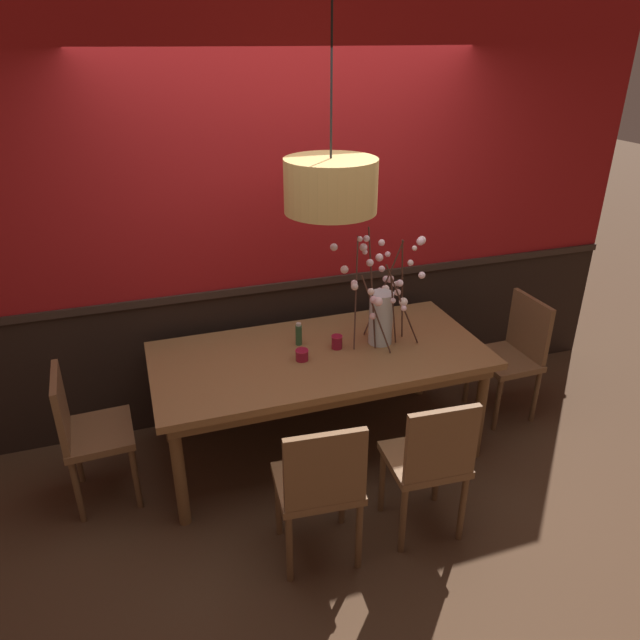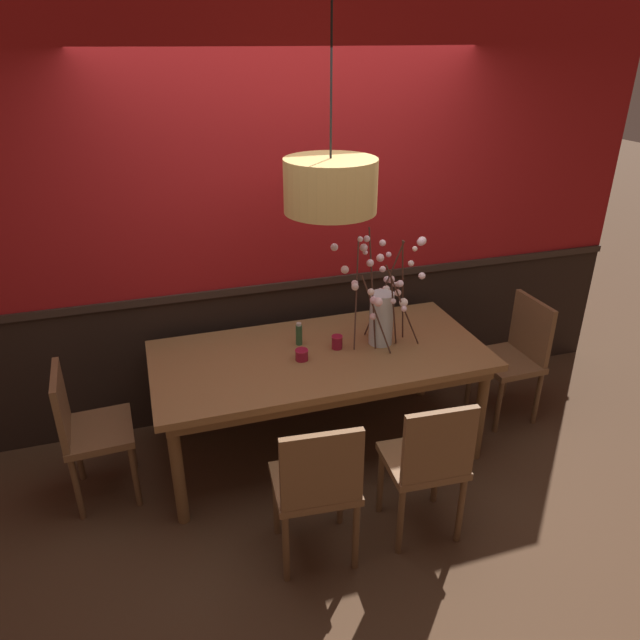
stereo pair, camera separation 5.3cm
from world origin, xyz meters
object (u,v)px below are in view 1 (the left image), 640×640
chair_far_side_right (315,317)px  condiment_bottle (299,334)px  chair_head_west_end (86,428)px  candle_holder_nearer_center (302,355)px  pendant_lamp (331,186)px  vase_with_blossoms (381,310)px  dining_table (320,363)px  chair_near_side_left (320,484)px  chair_far_side_left (249,330)px  chair_head_east_end (514,350)px  chair_near_side_right (430,460)px  candle_holder_nearer_edge (337,342)px

chair_far_side_right → condiment_bottle: bearing=-115.0°
chair_head_west_end → candle_holder_nearer_center: chair_head_west_end is taller
pendant_lamp → vase_with_blossoms: bearing=13.9°
dining_table → chair_near_side_left: size_ratio=2.33×
dining_table → chair_far_side_right: size_ratio=2.20×
condiment_bottle → chair_far_side_left: bearing=103.1°
chair_far_side_right → condiment_bottle: chair_far_side_right is taller
chair_head_east_end → chair_far_side_right: chair_far_side_right is taller
chair_near_side_right → pendant_lamp: size_ratio=0.72×
chair_far_side_right → vase_with_blossoms: (0.15, -0.92, 0.44)m
chair_head_east_end → candle_holder_nearer_center: 1.64m
chair_near_side_left → chair_far_side_left: bearing=89.1°
chair_far_side_right → chair_head_west_end: 1.95m
chair_head_west_end → pendant_lamp: size_ratio=0.70×
dining_table → pendant_lamp: bearing=-69.5°
candle_holder_nearer_center → chair_far_side_left: bearing=98.1°
dining_table → chair_far_side_left: bearing=106.7°
chair_near_side_right → vase_with_blossoms: vase_with_blossoms is taller
candle_holder_nearer_edge → pendant_lamp: pendant_lamp is taller
dining_table → chair_head_east_end: chair_head_east_end is taller
chair_near_side_left → candle_holder_nearer_edge: 1.06m
chair_far_side_left → candle_holder_nearer_edge: chair_far_side_left is taller
chair_near_side_left → chair_near_side_right: bearing=-0.5°
dining_table → chair_far_side_left: chair_far_side_left is taller
condiment_bottle → chair_far_side_right: bearing=65.0°
chair_near_side_left → candle_holder_nearer_center: bearing=79.0°
chair_far_side_left → dining_table: bearing=-73.3°
dining_table → chair_near_side_right: size_ratio=2.33×
chair_near_side_left → chair_head_west_end: size_ratio=1.03×
chair_head_east_end → chair_near_side_right: 1.47m
candle_holder_nearer_edge → condiment_bottle: condiment_bottle is taller
chair_near_side_left → chair_far_side_left: 1.82m
chair_near_side_right → condiment_bottle: chair_near_side_right is taller
chair_near_side_left → condiment_bottle: bearing=78.9°
chair_far_side_left → condiment_bottle: chair_far_side_left is taller
dining_table → condiment_bottle: condiment_bottle is taller
pendant_lamp → chair_head_east_end: bearing=3.1°
condiment_bottle → pendant_lamp: pendant_lamp is taller
chair_far_side_right → chair_near_side_right: chair_far_side_right is taller
chair_head_west_end → chair_near_side_right: size_ratio=0.97×
candle_holder_nearer_edge → chair_head_west_end: bearing=-178.5°
chair_far_side_right → chair_near_side_right: (0.05, -1.84, -0.02)m
chair_head_west_end → chair_near_side_right: 1.97m
chair_far_side_left → condiment_bottle: 0.84m
chair_head_east_end → pendant_lamp: 1.95m
chair_far_side_left → chair_near_side_right: size_ratio=1.00×
chair_far_side_right → pendant_lamp: size_ratio=0.76×
chair_far_side_left → candle_holder_nearer_center: chair_far_side_left is taller
chair_far_side_right → candle_holder_nearer_edge: 0.96m
chair_head_east_end → pendant_lamp: bearing=-176.9°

